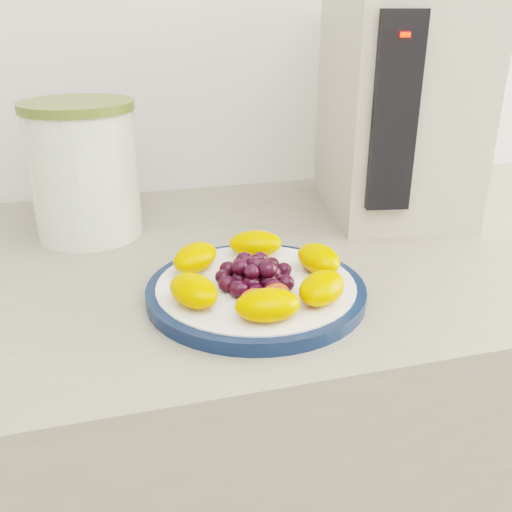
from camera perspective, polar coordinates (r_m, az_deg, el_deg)
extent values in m
cube|color=gray|center=(1.02, -0.51, -23.28)|extent=(3.50, 0.60, 0.90)
cylinder|color=#0E1E3D|center=(0.63, 0.00, -3.54)|extent=(0.24, 0.24, 0.01)
cylinder|color=white|center=(0.63, 0.00, -3.46)|extent=(0.22, 0.22, 0.02)
cylinder|color=#3E6A21|center=(0.82, -16.76, 7.80)|extent=(0.17, 0.17, 0.17)
cylinder|color=#57672A|center=(0.80, -17.54, 14.14)|extent=(0.18, 0.18, 0.01)
cube|color=#BAB19F|center=(0.91, 13.93, 14.73)|extent=(0.24, 0.30, 0.33)
cube|color=black|center=(0.76, 13.69, 13.56)|extent=(0.06, 0.03, 0.25)
cube|color=#FF0C05|center=(0.74, 14.68, 20.63)|extent=(0.01, 0.01, 0.01)
ellipsoid|color=#FF8600|center=(0.65, 6.28, -0.26)|extent=(0.05, 0.07, 0.03)
ellipsoid|color=#FF8600|center=(0.69, -0.06, 1.26)|extent=(0.07, 0.06, 0.03)
ellipsoid|color=#FF8600|center=(0.66, -6.09, -0.13)|extent=(0.07, 0.08, 0.03)
ellipsoid|color=#FF8600|center=(0.58, -6.28, -3.45)|extent=(0.06, 0.07, 0.03)
ellipsoid|color=#FF8600|center=(0.55, 1.18, -4.93)|extent=(0.07, 0.05, 0.03)
ellipsoid|color=#FF8600|center=(0.59, 6.61, -3.18)|extent=(0.08, 0.07, 0.03)
ellipsoid|color=black|center=(0.62, 0.00, -1.96)|extent=(0.02, 0.02, 0.02)
ellipsoid|color=black|center=(0.63, 1.64, -1.76)|extent=(0.02, 0.02, 0.02)
ellipsoid|color=black|center=(0.64, 0.42, -1.27)|extent=(0.02, 0.02, 0.02)
ellipsoid|color=black|center=(0.64, -1.20, -1.52)|extent=(0.02, 0.02, 0.02)
ellipsoid|color=black|center=(0.62, -1.66, -2.29)|extent=(0.02, 0.02, 0.02)
ellipsoid|color=black|center=(0.61, -0.44, -2.75)|extent=(0.02, 0.02, 0.02)
ellipsoid|color=black|center=(0.61, 1.24, -2.53)|extent=(0.02, 0.02, 0.02)
ellipsoid|color=black|center=(0.64, 2.79, -1.38)|extent=(0.02, 0.02, 0.02)
ellipsoid|color=black|center=(0.65, 1.56, -0.87)|extent=(0.02, 0.02, 0.02)
ellipsoid|color=black|center=(0.66, -0.03, -0.64)|extent=(0.02, 0.02, 0.02)
ellipsoid|color=black|center=(0.65, -1.62, -0.88)|extent=(0.02, 0.02, 0.02)
ellipsoid|color=black|center=(0.64, -2.82, -1.33)|extent=(0.02, 0.02, 0.02)
ellipsoid|color=black|center=(0.62, -3.32, -2.10)|extent=(0.02, 0.02, 0.02)
ellipsoid|color=black|center=(0.61, -2.94, -2.79)|extent=(0.02, 0.02, 0.02)
ellipsoid|color=black|center=(0.60, -1.72, -3.31)|extent=(0.02, 0.02, 0.02)
ellipsoid|color=black|center=(0.59, 0.03, -3.61)|extent=(0.02, 0.02, 0.02)
ellipsoid|color=black|center=(0.60, 1.77, -3.25)|extent=(0.02, 0.02, 0.02)
ellipsoid|color=black|center=(0.61, 2.97, -2.74)|extent=(0.02, 0.02, 0.02)
ellipsoid|color=black|center=(0.62, 0.00, -0.91)|extent=(0.02, 0.02, 0.02)
ellipsoid|color=black|center=(0.63, 0.40, -0.29)|extent=(0.02, 0.02, 0.02)
ellipsoid|color=black|center=(0.63, -1.14, -0.44)|extent=(0.02, 0.02, 0.02)
ellipsoid|color=black|center=(0.61, -1.58, -1.10)|extent=(0.02, 0.02, 0.02)
ellipsoid|color=black|center=(0.60, -0.42, -1.60)|extent=(0.02, 0.02, 0.02)
ellipsoid|color=black|center=(0.61, 1.19, -1.37)|extent=(0.02, 0.02, 0.02)
ellipsoid|color=red|center=(0.57, -0.15, -4.40)|extent=(0.03, 0.03, 0.02)
ellipsoid|color=red|center=(0.58, 2.02, -3.85)|extent=(0.03, 0.03, 0.02)
ellipsoid|color=red|center=(0.55, 1.53, -5.21)|extent=(0.04, 0.04, 0.02)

